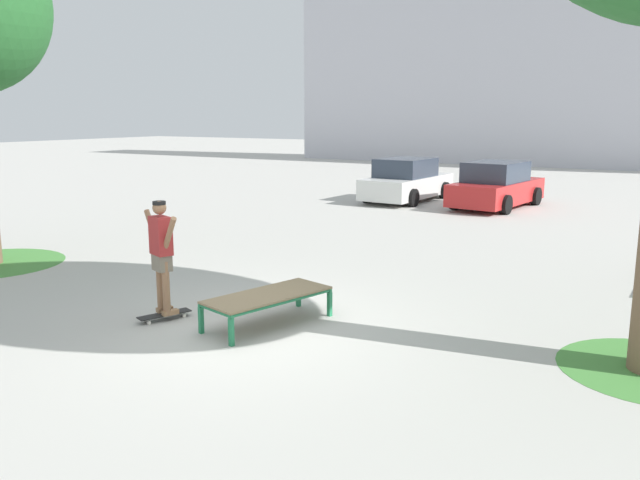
% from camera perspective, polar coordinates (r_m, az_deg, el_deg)
% --- Properties ---
extents(ground_plane, '(120.00, 120.00, 0.00)m').
position_cam_1_polar(ground_plane, '(9.41, -6.63, -7.67)').
color(ground_plane, '#B7B5AD').
extents(building_facade, '(32.48, 4.00, 14.52)m').
position_cam_1_polar(building_facade, '(41.49, 20.49, 16.27)').
color(building_facade, silver).
rests_on(building_facade, ground).
extents(skate_box, '(1.24, 2.03, 0.46)m').
position_cam_1_polar(skate_box, '(9.39, -4.64, -5.03)').
color(skate_box, '#237A4C').
rests_on(skate_box, ground).
extents(skateboard, '(0.48, 0.82, 0.09)m').
position_cam_1_polar(skateboard, '(9.94, -13.58, -6.43)').
color(skateboard, black).
rests_on(skateboard, ground).
extents(skater, '(0.96, 0.44, 1.69)m').
position_cam_1_polar(skater, '(9.70, -13.83, -0.81)').
color(skater, '#8E6647').
rests_on(skater, skateboard).
extents(car_white, '(2.11, 4.30, 1.50)m').
position_cam_1_polar(car_white, '(22.99, 7.67, 5.17)').
color(car_white, silver).
rests_on(car_white, ground).
extents(car_red, '(2.32, 4.39, 1.50)m').
position_cam_1_polar(car_red, '(21.92, 15.31, 4.59)').
color(car_red, red).
rests_on(car_red, ground).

